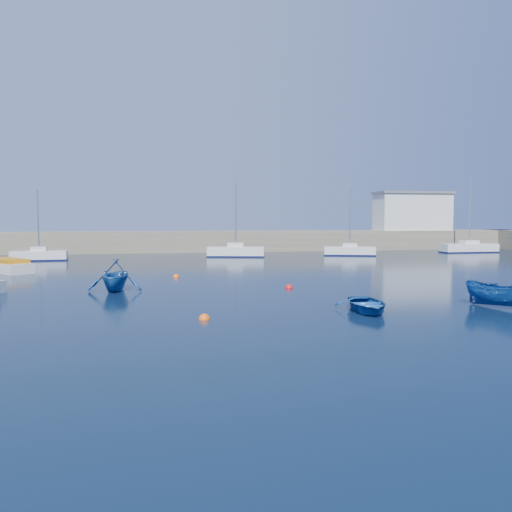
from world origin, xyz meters
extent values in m
plane|color=black|center=(0.00, 0.00, 0.00)|extent=(220.00, 220.00, 0.00)
cube|color=#766E5A|center=(0.00, 46.00, 1.30)|extent=(96.00, 4.50, 2.60)
cube|color=silver|center=(30.00, 46.00, 5.10)|extent=(10.00, 4.00, 5.00)
cube|color=silver|center=(-16.22, 35.02, 0.50)|extent=(5.39, 1.80, 0.99)
cylinder|color=#B7BABC|center=(-16.22, 35.02, 4.05)|extent=(0.15, 0.15, 6.10)
cube|color=silver|center=(4.00, 36.46, 0.56)|extent=(6.49, 3.08, 1.11)
cylinder|color=#B7BABC|center=(4.00, 36.46, 4.71)|extent=(0.16, 0.16, 7.19)
cube|color=silver|center=(17.07, 35.93, 0.51)|extent=(5.99, 3.19, 1.01)
cylinder|color=#B7BABC|center=(17.07, 35.93, 4.33)|extent=(0.15, 0.15, 6.64)
cube|color=silver|center=(33.65, 38.17, 0.55)|extent=(7.13, 2.10, 1.09)
cylinder|color=#B7BABC|center=(33.65, 38.17, 5.17)|extent=(0.16, 0.16, 8.16)
cube|color=silver|center=(-15.98, 24.19, 0.39)|extent=(4.67, 5.25, 0.79)
cube|color=#C5750A|center=(-15.98, 24.19, 0.93)|extent=(3.79, 4.17, 0.29)
imported|color=#154690|center=(5.36, 3.20, 0.35)|extent=(2.79, 3.65, 0.70)
imported|color=#154690|center=(-6.63, 12.09, 0.95)|extent=(3.39, 3.84, 1.90)
imported|color=#154690|center=(12.03, 3.07, 0.64)|extent=(2.64, 3.53, 1.29)
sphere|color=#FF5D0D|center=(-2.10, 2.83, 0.00)|extent=(0.49, 0.49, 0.49)
sphere|color=red|center=(3.74, 11.35, 0.00)|extent=(0.50, 0.50, 0.50)
sphere|color=#FF5D0D|center=(-2.95, 18.34, 0.00)|extent=(0.47, 0.47, 0.47)
camera|label=1|loc=(-3.70, -18.16, 4.31)|focal=35.00mm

